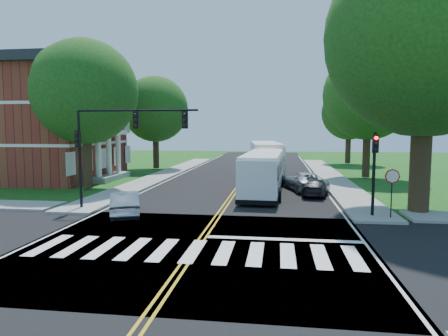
% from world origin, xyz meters
% --- Properties ---
extents(ground, '(140.00, 140.00, 0.00)m').
position_xyz_m(ground, '(0.00, 0.00, 0.00)').
color(ground, '#194711').
rests_on(ground, ground).
extents(road, '(14.00, 96.00, 0.01)m').
position_xyz_m(road, '(0.00, 18.00, 0.01)').
color(road, black).
rests_on(road, ground).
extents(cross_road, '(60.00, 12.00, 0.01)m').
position_xyz_m(cross_road, '(0.00, 0.00, 0.01)').
color(cross_road, black).
rests_on(cross_road, ground).
extents(center_line, '(0.36, 70.00, 0.01)m').
position_xyz_m(center_line, '(0.00, 22.00, 0.01)').
color(center_line, gold).
rests_on(center_line, road).
extents(edge_line_w, '(0.12, 70.00, 0.01)m').
position_xyz_m(edge_line_w, '(-6.80, 22.00, 0.01)').
color(edge_line_w, silver).
rests_on(edge_line_w, road).
extents(edge_line_e, '(0.12, 70.00, 0.01)m').
position_xyz_m(edge_line_e, '(6.80, 22.00, 0.01)').
color(edge_line_e, silver).
rests_on(edge_line_e, road).
extents(crosswalk, '(12.60, 3.00, 0.01)m').
position_xyz_m(crosswalk, '(0.00, -0.50, 0.02)').
color(crosswalk, silver).
rests_on(crosswalk, road).
extents(stop_bar, '(6.60, 0.40, 0.01)m').
position_xyz_m(stop_bar, '(3.50, 1.60, 0.02)').
color(stop_bar, silver).
rests_on(stop_bar, road).
extents(sidewalk_nw, '(2.60, 40.00, 0.15)m').
position_xyz_m(sidewalk_nw, '(-8.30, 25.00, 0.07)').
color(sidewalk_nw, gray).
rests_on(sidewalk_nw, ground).
extents(sidewalk_ne, '(2.60, 40.00, 0.15)m').
position_xyz_m(sidewalk_ne, '(8.30, 25.00, 0.07)').
color(sidewalk_ne, gray).
rests_on(sidewalk_ne, ground).
extents(tree_ne_big, '(10.80, 10.80, 14.91)m').
position_xyz_m(tree_ne_big, '(11.00, 8.00, 9.62)').
color(tree_ne_big, '#312113').
rests_on(tree_ne_big, ground).
extents(tree_west_near, '(8.00, 8.00, 11.40)m').
position_xyz_m(tree_west_near, '(-11.50, 14.00, 7.53)').
color(tree_west_near, '#312113').
rests_on(tree_west_near, ground).
extents(tree_west_far, '(7.60, 7.60, 10.67)m').
position_xyz_m(tree_west_far, '(-11.00, 30.00, 7.00)').
color(tree_west_far, '#312113').
rests_on(tree_west_far, ground).
extents(tree_east_mid, '(8.40, 8.40, 11.93)m').
position_xyz_m(tree_east_mid, '(11.50, 24.00, 7.86)').
color(tree_east_mid, '#312113').
rests_on(tree_east_mid, ground).
extents(tree_east_far, '(7.20, 7.20, 10.34)m').
position_xyz_m(tree_east_far, '(12.50, 40.00, 6.86)').
color(tree_east_far, '#312113').
rests_on(tree_east_far, ground).
extents(brick_building, '(20.00, 13.00, 10.80)m').
position_xyz_m(brick_building, '(-21.95, 20.00, 5.42)').
color(brick_building, maroon).
rests_on(brick_building, ground).
extents(signal_nw, '(7.15, 0.46, 5.66)m').
position_xyz_m(signal_nw, '(-5.86, 6.43, 4.38)').
color(signal_nw, black).
rests_on(signal_nw, ground).
extents(signal_ne, '(0.30, 0.46, 4.40)m').
position_xyz_m(signal_ne, '(8.20, 6.44, 2.96)').
color(signal_ne, black).
rests_on(signal_ne, ground).
extents(stop_sign, '(0.76, 0.08, 2.53)m').
position_xyz_m(stop_sign, '(9.00, 5.98, 2.03)').
color(stop_sign, black).
rests_on(stop_sign, ground).
extents(bus_lead, '(3.15, 11.63, 2.98)m').
position_xyz_m(bus_lead, '(2.16, 13.99, 1.59)').
color(bus_lead, white).
rests_on(bus_lead, road).
extents(bus_follow, '(4.05, 13.01, 3.31)m').
position_xyz_m(bus_follow, '(1.89, 26.44, 1.76)').
color(bus_follow, white).
rests_on(bus_follow, road).
extents(hatchback, '(2.86, 4.41, 1.37)m').
position_xyz_m(hatchback, '(-4.96, 5.11, 0.70)').
color(hatchback, '#A6A9AD').
rests_on(hatchback, road).
extents(suv, '(3.55, 5.50, 1.41)m').
position_xyz_m(suv, '(5.23, 15.67, 0.72)').
color(suv, silver).
rests_on(suv, road).
extents(dark_sedan, '(2.36, 4.30, 1.18)m').
position_xyz_m(dark_sedan, '(5.84, 13.34, 0.60)').
color(dark_sedan, black).
rests_on(dark_sedan, road).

